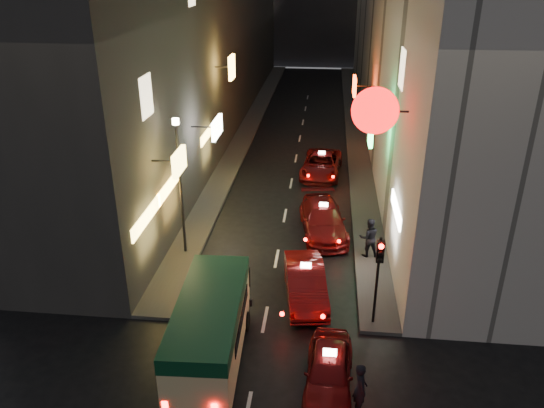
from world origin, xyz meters
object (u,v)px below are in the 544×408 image
(pedestrian_crossing, at_px, (360,385))
(lamp_post, at_px, (180,179))
(traffic_light, at_px, (379,264))
(minibus, at_px, (210,324))
(taxi_near, at_px, (329,368))

(pedestrian_crossing, bearing_deg, lamp_post, 29.54)
(pedestrian_crossing, height_order, lamp_post, lamp_post)
(traffic_light, bearing_deg, lamp_post, 151.09)
(pedestrian_crossing, bearing_deg, minibus, 59.70)
(minibus, bearing_deg, pedestrian_crossing, -18.70)
(lamp_post, bearing_deg, taxi_near, -49.49)
(minibus, distance_m, taxi_near, 4.03)
(taxi_near, height_order, lamp_post, lamp_post)
(pedestrian_crossing, distance_m, traffic_light, 4.46)
(traffic_light, bearing_deg, pedestrian_crossing, -99.79)
(minibus, bearing_deg, lamp_post, 111.23)
(minibus, bearing_deg, taxi_near, -10.85)
(pedestrian_crossing, relative_size, lamp_post, 0.31)
(taxi_near, height_order, pedestrian_crossing, pedestrian_crossing)
(taxi_near, distance_m, lamp_post, 10.57)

